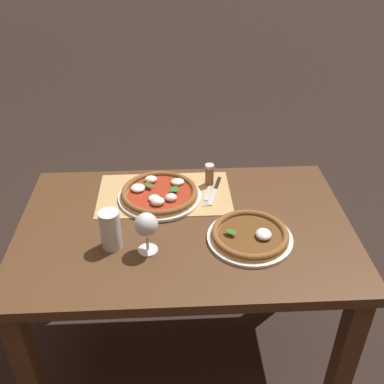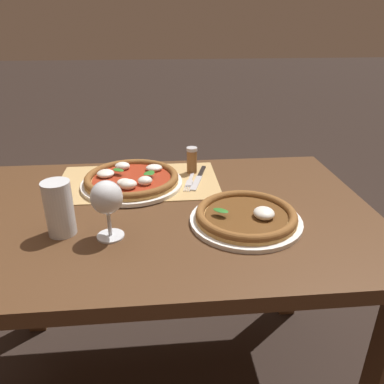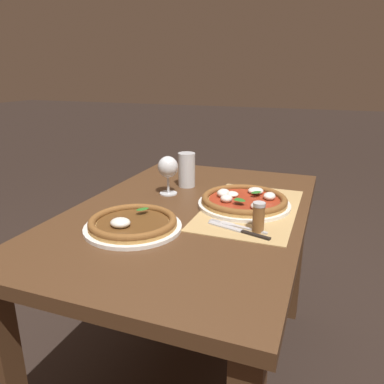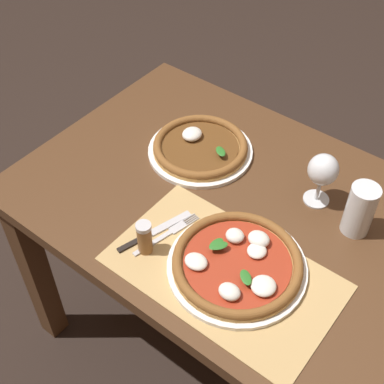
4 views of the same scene
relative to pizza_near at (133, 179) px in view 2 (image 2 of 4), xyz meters
name	(u,v)px [view 2 (image 2 of 4)]	position (x,y,z in m)	size (l,w,h in m)	color
ground_plane	(169,382)	(-0.09, 0.18, -0.76)	(24.00, 24.00, 0.00)	black
dining_table	(164,242)	(-0.09, 0.18, -0.14)	(1.24, 0.81, 0.74)	#4C301C
paper_placemat	(139,182)	(-0.02, -0.03, -0.02)	(0.54, 0.32, 0.00)	tan
pizza_near	(133,179)	(0.00, 0.00, 0.00)	(0.34, 0.34, 0.05)	white
pizza_far	(247,216)	(-0.32, 0.28, 0.00)	(0.31, 0.31, 0.05)	white
wine_glass	(108,200)	(0.04, 0.32, 0.08)	(0.08, 0.08, 0.16)	silver
pint_glass	(60,209)	(0.16, 0.29, 0.05)	(0.07, 0.07, 0.15)	silver
fork	(191,179)	(-0.20, -0.02, -0.02)	(0.06, 0.20, 0.00)	#B7B7BC
knife	(200,178)	(-0.23, -0.03, -0.02)	(0.08, 0.21, 0.01)	black
pepper_shaker	(193,160)	(-0.21, -0.09, 0.03)	(0.04, 0.04, 0.10)	brown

